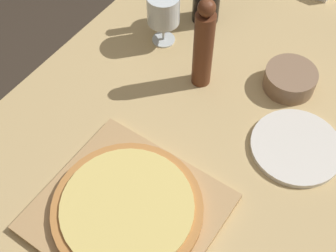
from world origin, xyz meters
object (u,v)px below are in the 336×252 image
Objects in this scene: pizza at (127,208)px; pepper_mill at (203,46)px; wine_glass at (163,10)px; small_bowl at (290,79)px.

pepper_mill is (-0.07, 0.42, 0.10)m from pizza.
pizza is 0.43m from pepper_mill.
wine_glass is at bearing 157.42° from pepper_mill.
small_bowl is at bearing 29.25° from pepper_mill.
wine_glass is (-0.17, 0.07, -0.02)m from pepper_mill.
pizza is 0.55m from wine_glass.
small_bowl is (0.37, 0.04, -0.08)m from wine_glass.
wine_glass reaches higher than pizza.
small_bowl is (0.20, 0.11, -0.10)m from pepper_mill.
small_bowl is (0.13, 0.53, -0.00)m from pizza.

